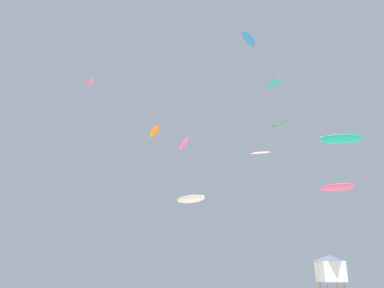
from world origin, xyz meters
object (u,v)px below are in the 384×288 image
at_px(kite_aloft_3, 341,139).
at_px(kite_aloft_8, 155,131).
at_px(lifeguard_tower, 330,268).
at_px(kite_aloft_2, 279,124).
at_px(kite_aloft_1, 273,83).
at_px(kite_aloft_4, 338,187).
at_px(kite_aloft_9, 91,82).
at_px(kite_aloft_0, 184,144).
at_px(kite_aloft_7, 191,199).
at_px(kite_aloft_5, 260,153).
at_px(kite_aloft_6, 249,39).

xyz_separation_m(kite_aloft_3, kite_aloft_8, (-19.38, 5.11, 1.94)).
xyz_separation_m(lifeguard_tower, kite_aloft_2, (2.28, 16.45, 20.01)).
bearing_deg(kite_aloft_1, kite_aloft_4, 21.99).
xyz_separation_m(lifeguard_tower, kite_aloft_9, (-23.24, 8.38, 21.10)).
bearing_deg(kite_aloft_0, kite_aloft_7, 81.25).
height_order(kite_aloft_3, kite_aloft_9, kite_aloft_9).
distance_m(kite_aloft_2, kite_aloft_3, 15.72).
bearing_deg(kite_aloft_8, kite_aloft_1, 0.31).
distance_m(kite_aloft_4, kite_aloft_9, 32.59).
bearing_deg(kite_aloft_1, kite_aloft_3, -45.89).
relative_size(kite_aloft_2, kite_aloft_7, 0.66).
bearing_deg(kite_aloft_4, kite_aloft_7, 164.34).
bearing_deg(kite_aloft_5, kite_aloft_2, 49.53).
bearing_deg(kite_aloft_6, kite_aloft_3, 34.60).
distance_m(lifeguard_tower, kite_aloft_0, 17.17).
height_order(kite_aloft_1, kite_aloft_2, kite_aloft_1).
relative_size(kite_aloft_1, kite_aloft_6, 1.12).
relative_size(lifeguard_tower, kite_aloft_9, 1.86).
bearing_deg(lifeguard_tower, kite_aloft_3, 33.04).
xyz_separation_m(kite_aloft_1, kite_aloft_8, (-14.34, -0.08, -6.93)).
distance_m(kite_aloft_0, kite_aloft_4, 22.23).
bearing_deg(kite_aloft_6, kite_aloft_1, 63.55).
xyz_separation_m(kite_aloft_1, kite_aloft_2, (3.50, 8.78, -1.84)).
height_order(kite_aloft_0, kite_aloft_8, kite_aloft_8).
bearing_deg(lifeguard_tower, kite_aloft_4, 56.96).
distance_m(kite_aloft_0, kite_aloft_2, 22.94).
bearing_deg(kite_aloft_9, kite_aloft_7, 30.99).
distance_m(kite_aloft_1, kite_aloft_6, 15.01).
distance_m(kite_aloft_7, kite_aloft_9, 19.25).
xyz_separation_m(kite_aloft_0, kite_aloft_4, (19.95, 9.68, -1.65)).
relative_size(kite_aloft_1, kite_aloft_5, 1.07).
distance_m(kite_aloft_1, kite_aloft_4, 15.11).
bearing_deg(kite_aloft_3, kite_aloft_4, 68.47).
height_order(kite_aloft_6, kite_aloft_9, kite_aloft_9).
bearing_deg(kite_aloft_0, kite_aloft_6, -54.33).
height_order(kite_aloft_0, kite_aloft_6, kite_aloft_6).
xyz_separation_m(kite_aloft_3, kite_aloft_9, (-27.05, 5.90, 8.13)).
distance_m(kite_aloft_0, kite_aloft_7, 15.03).
relative_size(kite_aloft_1, kite_aloft_2, 1.01).
height_order(kite_aloft_2, kite_aloft_9, kite_aloft_9).
distance_m(kite_aloft_0, kite_aloft_9, 15.89).
xyz_separation_m(kite_aloft_3, kite_aloft_7, (-14.31, 13.55, -4.10)).
relative_size(kite_aloft_2, kite_aloft_3, 0.58).
distance_m(lifeguard_tower, kite_aloft_3, 13.74).
bearing_deg(kite_aloft_5, kite_aloft_8, -165.48).
xyz_separation_m(lifeguard_tower, kite_aloft_3, (3.81, 2.48, 12.97)).
xyz_separation_m(kite_aloft_2, kite_aloft_7, (-12.77, -0.42, -11.13)).
xyz_separation_m(kite_aloft_6, kite_aloft_7, (-2.71, 21.55, -10.11)).
bearing_deg(kite_aloft_7, kite_aloft_3, -43.45).
height_order(lifeguard_tower, kite_aloft_5, kite_aloft_5).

